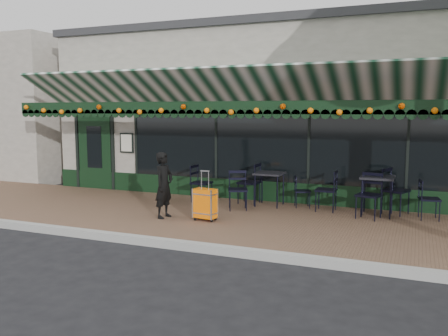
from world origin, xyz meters
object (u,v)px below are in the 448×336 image
at_px(chair_a_extra, 429,199).
at_px(suitcase, 205,204).
at_px(cafe_table_a, 378,180).
at_px(chair_a_front, 369,196).
at_px(cafe_table_b, 270,176).
at_px(chair_b_front, 238,190).
at_px(chair_b_right, 302,191).
at_px(chair_a_left, 326,190).
at_px(chair_a_right, 396,191).
at_px(chair_solo, 202,183).
at_px(chair_b_left, 249,183).
at_px(woman, 164,185).

bearing_deg(chair_a_extra, suitcase, 104.04).
height_order(cafe_table_a, chair_a_front, chair_a_front).
distance_m(suitcase, cafe_table_b, 2.15).
height_order(chair_a_front, chair_a_extra, chair_a_front).
bearing_deg(chair_b_front, cafe_table_a, -12.36).
bearing_deg(chair_b_right, cafe_table_a, -117.59).
relative_size(cafe_table_a, chair_b_right, 1.14).
height_order(cafe_table_b, chair_a_front, chair_a_front).
bearing_deg(chair_a_left, chair_a_front, 66.09).
xyz_separation_m(chair_a_right, chair_a_extra, (0.67, -0.29, -0.09)).
bearing_deg(chair_b_front, chair_solo, 131.61).
xyz_separation_m(suitcase, cafe_table_a, (3.22, 1.83, 0.42)).
height_order(suitcase, chair_solo, suitcase).
relative_size(cafe_table_a, chair_b_left, 0.85).
distance_m(chair_a_right, chair_b_front, 3.46).
relative_size(woman, chair_solo, 1.50).
relative_size(chair_a_front, chair_solo, 1.05).
distance_m(chair_a_left, chair_a_right, 1.48).
distance_m(cafe_table_a, chair_a_front, 0.48).
distance_m(woman, suitcase, 0.98).
bearing_deg(chair_a_extra, chair_solo, 81.12).
bearing_deg(cafe_table_b, chair_a_front, -12.50).
bearing_deg(chair_a_front, chair_a_left, 169.35).
distance_m(woman, chair_a_left, 3.61).
distance_m(chair_a_right, chair_b_right, 2.04).
bearing_deg(woman, chair_a_extra, -64.03).
bearing_deg(woman, chair_b_front, -35.27).
relative_size(cafe_table_a, chair_solo, 0.92).
relative_size(cafe_table_b, chair_a_front, 0.82).
bearing_deg(cafe_table_a, chair_a_front, -110.33).
height_order(chair_a_left, chair_a_extra, chair_a_left).
relative_size(chair_a_left, chair_a_right, 0.92).
bearing_deg(cafe_table_a, chair_b_right, 171.69).
distance_m(woman, chair_a_right, 5.02).
xyz_separation_m(chair_a_extra, chair_solo, (-5.17, -0.05, 0.04)).
xyz_separation_m(cafe_table_a, chair_b_front, (-2.98, -0.57, -0.32)).
distance_m(cafe_table_b, chair_a_left, 1.38).
bearing_deg(chair_a_front, suitcase, -142.22).
bearing_deg(chair_b_right, woman, 112.05).
height_order(chair_b_left, chair_solo, chair_b_left).
height_order(cafe_table_b, chair_b_right, cafe_table_b).
bearing_deg(chair_b_front, suitcase, -124.30).
bearing_deg(chair_b_right, suitcase, 124.02).
bearing_deg(chair_b_front, chair_b_right, 8.92).
height_order(woman, chair_a_extra, woman).
xyz_separation_m(woman, cafe_table_a, (4.13, 1.91, 0.07)).
bearing_deg(chair_a_right, woman, 138.24).
bearing_deg(suitcase, cafe_table_a, 37.78).
height_order(chair_a_right, chair_solo, chair_a_right).
relative_size(chair_a_left, chair_solo, 1.01).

